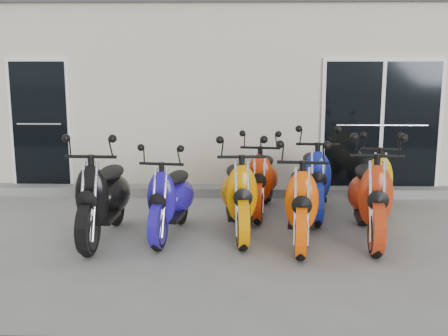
{
  "coord_description": "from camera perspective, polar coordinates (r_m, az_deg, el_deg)",
  "views": [
    {
      "loc": [
        0.25,
        -7.3,
        2.3
      ],
      "look_at": [
        0.0,
        0.6,
        0.75
      ],
      "focal_mm": 45.0,
      "sensor_mm": 36.0,
      "label": 1
    }
  ],
  "objects": [
    {
      "name": "scooter_front_orange_b",
      "position": [
        7.06,
        7.9,
        -2.21
      ],
      "size": [
        0.86,
        1.92,
        1.38
      ],
      "primitive_type": null,
      "rotation": [
        0.0,
        0.0,
        -0.1
      ],
      "color": "#F65204",
      "rests_on": "ground"
    },
    {
      "name": "scooter_back_red",
      "position": [
        8.38,
        3.92,
        -0.24
      ],
      "size": [
        0.86,
        1.84,
        1.31
      ],
      "primitive_type": null,
      "rotation": [
        0.0,
        0.0,
        -0.12
      ],
      "color": "#BA2D08",
      "rests_on": "ground"
    },
    {
      "name": "scooter_front_orange_a",
      "position": [
        7.32,
        1.53,
        -1.58
      ],
      "size": [
        0.83,
        1.93,
        1.39
      ],
      "primitive_type": null,
      "rotation": [
        0.0,
        0.0,
        0.08
      ],
      "color": "orange",
      "rests_on": "ground"
    },
    {
      "name": "building",
      "position": [
        12.53,
        0.66,
        7.88
      ],
      "size": [
        14.0,
        6.0,
        3.2
      ],
      "primitive_type": "cube",
      "color": "beige",
      "rests_on": "ground"
    },
    {
      "name": "scooter_back_blue",
      "position": [
        8.38,
        9.17,
        -0.06
      ],
      "size": [
        0.78,
        1.92,
        1.4
      ],
      "primitive_type": null,
      "rotation": [
        0.0,
        0.0,
        -0.05
      ],
      "color": "#11239D",
      "rests_on": "ground"
    },
    {
      "name": "roof_cap",
      "position": [
        12.54,
        0.68,
        15.56
      ],
      "size": [
        14.2,
        6.2,
        0.16
      ],
      "primitive_type": "cube",
      "color": "#3F3F42",
      "rests_on": "building"
    },
    {
      "name": "scooter_front_blue",
      "position": [
        7.3,
        -5.46,
        -2.07
      ],
      "size": [
        0.86,
        1.81,
        1.29
      ],
      "primitive_type": null,
      "rotation": [
        0.0,
        0.0,
        -0.14
      ],
      "color": "#1F1399",
      "rests_on": "ground"
    },
    {
      "name": "scooter_back_yellow",
      "position": [
        8.62,
        15.14,
        -0.34
      ],
      "size": [
        0.8,
        1.81,
        1.3
      ],
      "primitive_type": null,
      "rotation": [
        0.0,
        0.0,
        -0.09
      ],
      "color": "#E2A600",
      "rests_on": "ground"
    },
    {
      "name": "ground",
      "position": [
        7.66,
        -0.14,
        -6.38
      ],
      "size": [
        80.0,
        80.0,
        0.0
      ],
      "primitive_type": "plane",
      "color": "gray",
      "rests_on": "ground"
    },
    {
      "name": "door_right",
      "position": [
        9.82,
        15.7,
        4.59
      ],
      "size": [
        2.02,
        0.08,
        2.22
      ],
      "primitive_type": "cube",
      "color": "black",
      "rests_on": "front_step"
    },
    {
      "name": "front_step",
      "position": [
        9.59,
        0.26,
        -2.33
      ],
      "size": [
        14.0,
        0.4,
        0.15
      ],
      "primitive_type": "cube",
      "color": "gray",
      "rests_on": "ground"
    },
    {
      "name": "scooter_front_black",
      "position": [
        7.3,
        -12.22,
        -1.69
      ],
      "size": [
        0.78,
        1.97,
        1.43
      ],
      "primitive_type": null,
      "rotation": [
        0.0,
        0.0,
        -0.04
      ],
      "color": "black",
      "rests_on": "ground"
    },
    {
      "name": "scooter_front_red",
      "position": [
        7.33,
        14.65,
        -1.67
      ],
      "size": [
        0.89,
        2.02,
        1.45
      ],
      "primitive_type": null,
      "rotation": [
        0.0,
        0.0,
        -0.09
      ],
      "color": "#B32E0F",
      "rests_on": "ground"
    },
    {
      "name": "door_left",
      "position": [
        10.13,
        -18.17,
        4.64
      ],
      "size": [
        1.07,
        0.08,
        2.22
      ],
      "primitive_type": "cube",
      "color": "black",
      "rests_on": "front_step"
    }
  ]
}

